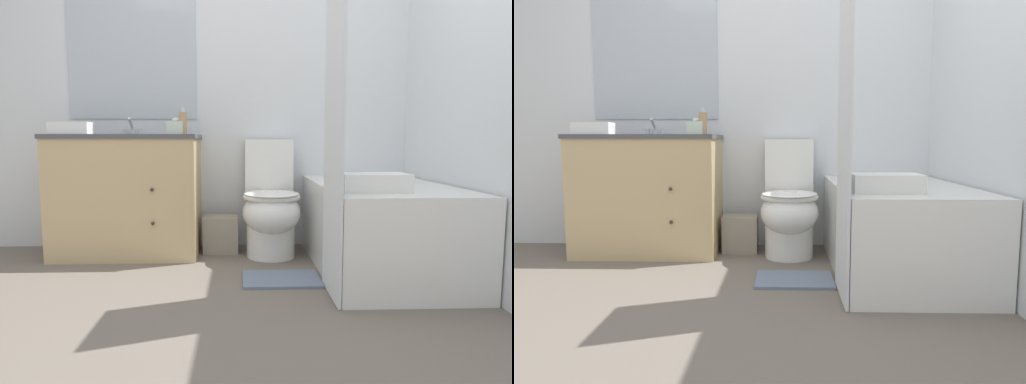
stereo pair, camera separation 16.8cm
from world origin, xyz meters
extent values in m
plane|color=#6B6056|center=(0.00, 0.00, 0.00)|extent=(14.00, 14.00, 0.00)
cube|color=silver|center=(0.00, 1.56, 1.25)|extent=(8.00, 0.05, 2.50)
cube|color=#B2BCC6|center=(-0.78, 1.53, 1.43)|extent=(0.94, 0.01, 0.93)
cube|color=silver|center=(1.31, 0.77, 1.25)|extent=(0.05, 2.53, 2.50)
cube|color=tan|center=(-0.78, 1.27, 0.41)|extent=(0.99, 0.53, 0.82)
cube|color=#4C4C51|center=(-0.78, 1.27, 0.83)|extent=(1.01, 0.55, 0.03)
cylinder|color=white|center=(-0.78, 1.27, 0.79)|extent=(0.32, 0.32, 0.10)
sphere|color=#382D23|center=(-0.56, 0.99, 0.49)|extent=(0.02, 0.02, 0.02)
sphere|color=#382D23|center=(-0.56, 0.99, 0.27)|extent=(0.02, 0.02, 0.02)
cylinder|color=silver|center=(-0.78, 1.47, 0.87)|extent=(0.04, 0.04, 0.04)
cylinder|color=silver|center=(-0.78, 1.43, 0.93)|extent=(0.02, 0.11, 0.09)
cylinder|color=silver|center=(-0.83, 1.47, 0.87)|extent=(0.03, 0.03, 0.04)
cylinder|color=silver|center=(-0.72, 1.47, 0.87)|extent=(0.03, 0.03, 0.04)
cylinder|color=white|center=(0.23, 1.16, 0.12)|extent=(0.33, 0.33, 0.24)
ellipsoid|color=white|center=(0.23, 1.11, 0.32)|extent=(0.39, 0.46, 0.29)
torus|color=white|center=(0.23, 1.11, 0.43)|extent=(0.39, 0.39, 0.04)
cube|color=white|center=(0.23, 1.42, 0.62)|extent=(0.35, 0.18, 0.39)
ellipsoid|color=white|center=(0.23, 1.11, 0.45)|extent=(0.37, 0.43, 0.02)
cube|color=white|center=(0.88, 0.84, 0.27)|extent=(0.78, 1.39, 0.54)
cube|color=#ACB1B2|center=(0.88, 0.84, 0.53)|extent=(0.66, 1.27, 0.01)
cube|color=white|center=(0.48, 0.35, 0.96)|extent=(0.02, 0.43, 1.91)
cube|color=gray|center=(-0.13, 1.32, 0.13)|extent=(0.25, 0.21, 0.26)
cube|color=silver|center=(-0.44, 1.31, 0.89)|extent=(0.11, 0.13, 0.09)
ellipsoid|color=white|center=(-0.44, 1.31, 0.95)|extent=(0.05, 0.04, 0.03)
cylinder|color=tan|center=(-0.38, 1.28, 0.93)|extent=(0.06, 0.06, 0.16)
cylinder|color=silver|center=(-0.38, 1.28, 1.02)|extent=(0.03, 0.03, 0.03)
cube|color=white|center=(-1.11, 1.15, 0.89)|extent=(0.26, 0.14, 0.08)
cube|color=white|center=(0.72, 0.43, 0.59)|extent=(0.36, 0.22, 0.10)
cube|color=slate|center=(0.25, 0.61, 0.01)|extent=(0.45, 0.32, 0.02)
camera|label=1|loc=(0.01, -1.95, 0.81)|focal=32.00mm
camera|label=2|loc=(0.18, -1.95, 0.81)|focal=32.00mm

